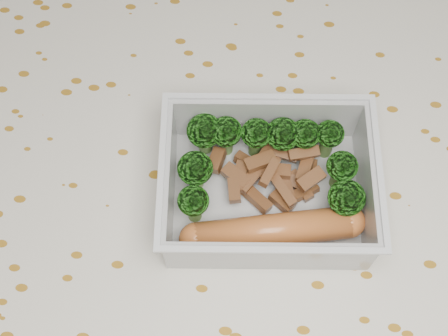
{
  "coord_description": "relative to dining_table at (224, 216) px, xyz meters",
  "views": [
    {
      "loc": [
        0.02,
        -0.21,
        1.22
      ],
      "look_at": [
        0.0,
        -0.0,
        0.78
      ],
      "focal_mm": 50.0,
      "sensor_mm": 36.0,
      "label": 1
    }
  ],
  "objects": [
    {
      "name": "dining_table",
      "position": [
        0.0,
        0.0,
        0.0
      ],
      "size": [
        1.4,
        0.9,
        0.75
      ],
      "color": "brown",
      "rests_on": "ground"
    },
    {
      "name": "meat_pile",
      "position": [
        0.04,
        -0.0,
        0.1
      ],
      "size": [
        0.09,
        0.06,
        0.03
      ],
      "color": "brown",
      "rests_on": "lunch_container"
    },
    {
      "name": "tablecloth",
      "position": [
        0.0,
        0.0,
        0.05
      ],
      "size": [
        1.46,
        0.96,
        0.19
      ],
      "color": "silver",
      "rests_on": "dining_table"
    },
    {
      "name": "sausage",
      "position": [
        0.04,
        -0.05,
        0.11
      ],
      "size": [
        0.14,
        0.05,
        0.03
      ],
      "color": "#B9612B",
      "rests_on": "lunch_container"
    },
    {
      "name": "broccoli_florets",
      "position": [
        0.03,
        0.01,
        0.12
      ],
      "size": [
        0.14,
        0.09,
        0.04
      ],
      "color": "#608C3F",
      "rests_on": "lunch_container"
    },
    {
      "name": "lunch_container",
      "position": [
        0.04,
        -0.02,
        0.11
      ],
      "size": [
        0.17,
        0.14,
        0.06
      ],
      "color": "silver",
      "rests_on": "tablecloth"
    }
  ]
}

